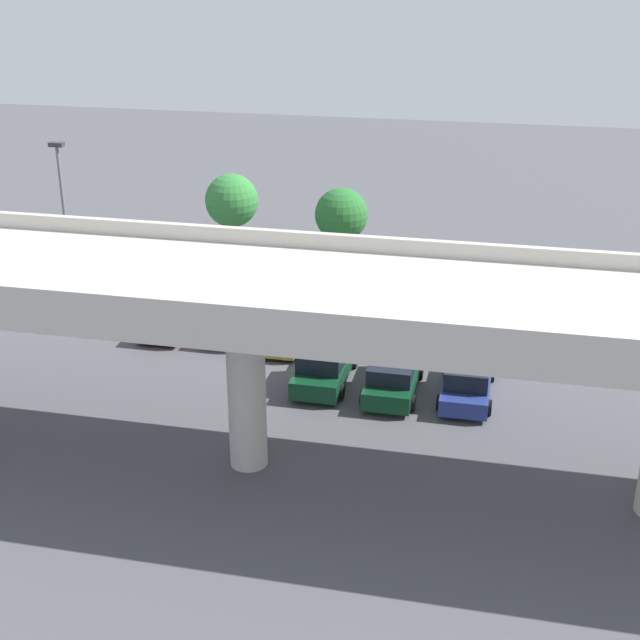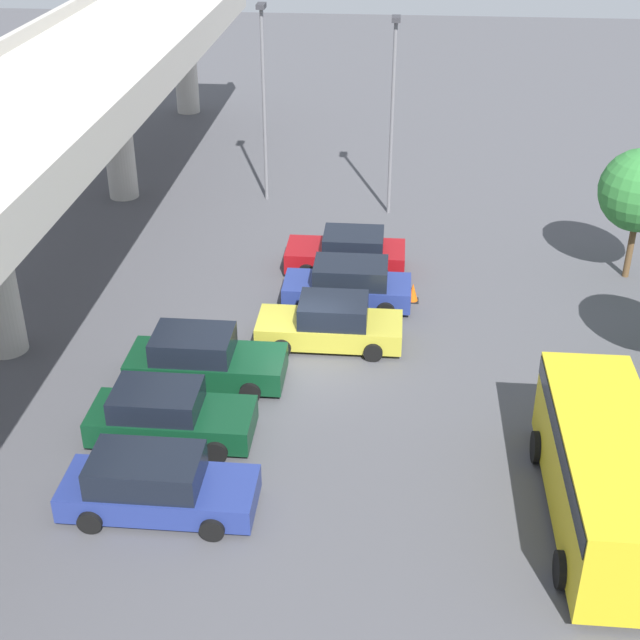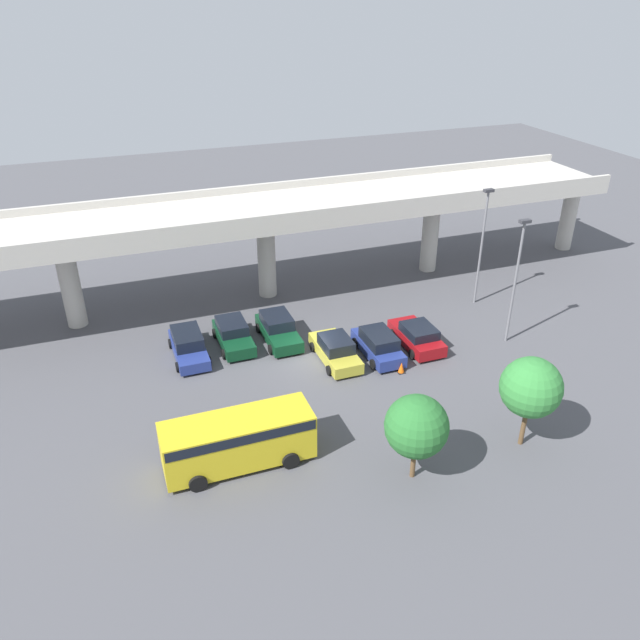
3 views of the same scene
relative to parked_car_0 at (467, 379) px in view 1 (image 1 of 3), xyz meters
name	(u,v)px [view 1 (image 1 of 3)]	position (x,y,z in m)	size (l,w,h in m)	color
ground_plane	(311,350)	(7.10, -2.90, -0.75)	(116.22, 116.22, 0.00)	#4C4C51
highway_overpass	(244,302)	(7.10, 6.75, 5.32)	(55.55, 7.33, 7.47)	#BCB7AD
parked_car_0	(467,379)	(0.00, 0.00, 0.00)	(2.12, 4.81, 1.60)	navy
parked_car_1	(393,376)	(2.95, 0.39, -0.02)	(2.15, 4.52, 1.57)	#0C381E
parked_car_2	(324,365)	(5.86, 0.01, 0.01)	(2.19, 4.76, 1.66)	#0C381E
parked_car_3	(286,326)	(8.44, -3.68, -0.03)	(2.13, 4.72, 1.61)	gold
parked_car_4	(232,317)	(11.15, -4.09, 0.02)	(2.11, 4.46, 1.64)	navy
parked_car_5	(173,315)	(13.99, -3.89, -0.03)	(2.24, 4.49, 1.53)	maroon
shuttle_bus	(471,270)	(0.58, -10.86, 0.79)	(7.22, 2.65, 2.59)	gold
lamp_post_near_aisle	(64,214)	(19.82, -5.33, 4.09)	(0.70, 0.35, 8.31)	slate
tree_front_left	(341,215)	(8.05, -14.61, 2.19)	(2.98, 2.98, 4.44)	brown
tree_front_centre	(232,201)	(14.35, -14.39, 2.68)	(3.03, 3.03, 4.95)	brown
traffic_cone	(237,307)	(11.64, -6.37, -0.43)	(0.44, 0.44, 0.70)	black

